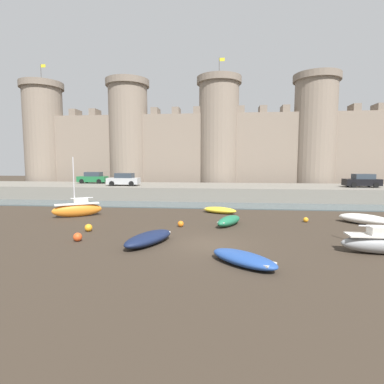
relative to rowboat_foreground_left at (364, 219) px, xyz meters
The scene contains 17 objects.
ground_plane 13.47m from the rowboat_foreground_left, 149.33° to the right, with size 160.00×160.00×0.00m, color #382D23.
water_channel 14.27m from the rowboat_foreground_left, 144.30° to the left, with size 80.00×4.50×0.10m, color #47565B.
quay_road 19.41m from the rowboat_foreground_left, 126.64° to the left, with size 71.13×10.00×1.69m, color slate.
castle 28.37m from the rowboat_foreground_left, 115.08° to the left, with size 66.13×7.00×20.91m.
rowboat_foreground_left is the anchor object (origin of this frame).
rowboat_midflat_centre 14.15m from the rowboat_foreground_left, 133.67° to the right, with size 3.55×3.33×0.59m.
rowboat_midflat_right 11.67m from the rowboat_foreground_left, 161.41° to the left, with size 3.48×2.41×0.58m.
rowboat_foreground_centre 16.65m from the rowboat_foreground_left, 154.02° to the right, with size 2.84×4.14×0.71m.
sailboat_foreground_right 23.33m from the rowboat_foreground_left, behind, with size 3.97×3.00×5.17m.
rowboat_near_channel_right 10.43m from the rowboat_foreground_left, behind, with size 2.31×3.20×0.72m.
mooring_buoy_off_centre 20.39m from the rowboat_foreground_left, 167.06° to the right, with size 0.52×0.52×0.52m, color orange.
mooring_buoy_near_channel 20.63m from the rowboat_foreground_left, 159.95° to the right, with size 0.52×0.52×0.52m, color #E04C1E.
mooring_buoy_near_shore 14.03m from the rowboat_foreground_left, 169.97° to the right, with size 0.44×0.44×0.44m, color orange.
mooring_buoy_mid_mud 4.25m from the rowboat_foreground_left, behind, with size 0.40×0.40×0.40m, color orange.
car_quay_centre_east 15.74m from the rowboat_foreground_left, 67.35° to the left, with size 4.13×1.94×1.62m.
car_quay_west 27.42m from the rowboat_foreground_left, 149.68° to the left, with size 4.13×1.94×1.62m.
car_quay_centre_west 34.45m from the rowboat_foreground_left, 149.13° to the left, with size 4.13×1.94×1.62m.
Camera 1 is at (0.86, -16.92, 4.73)m, focal length 28.00 mm.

